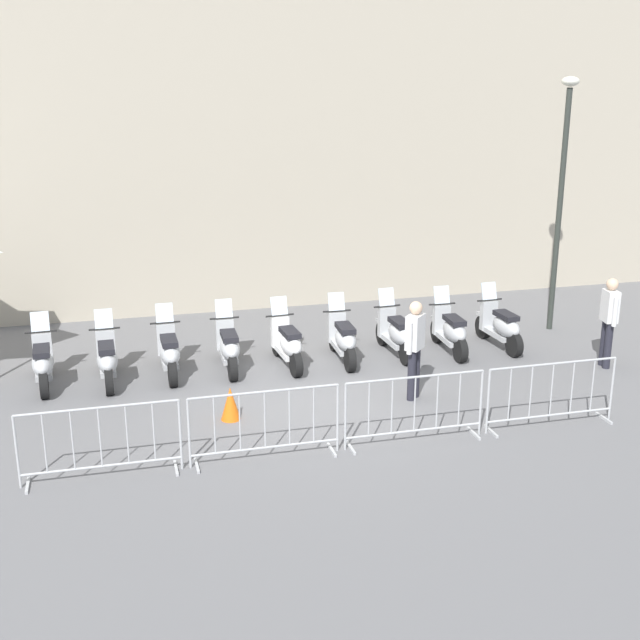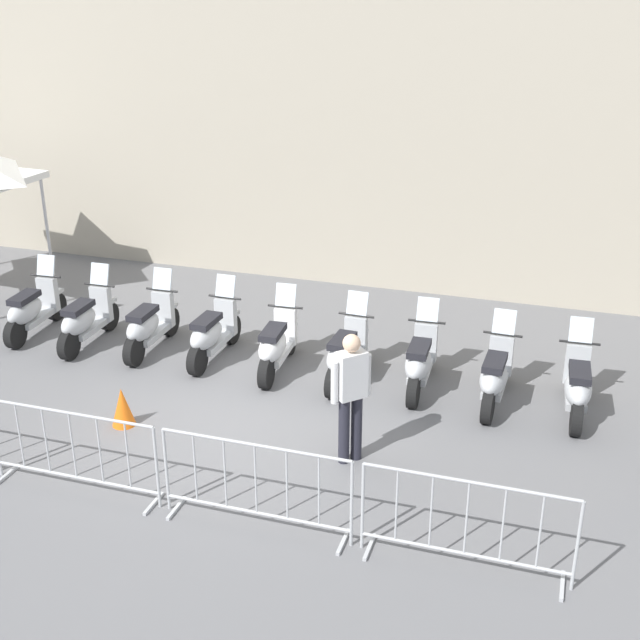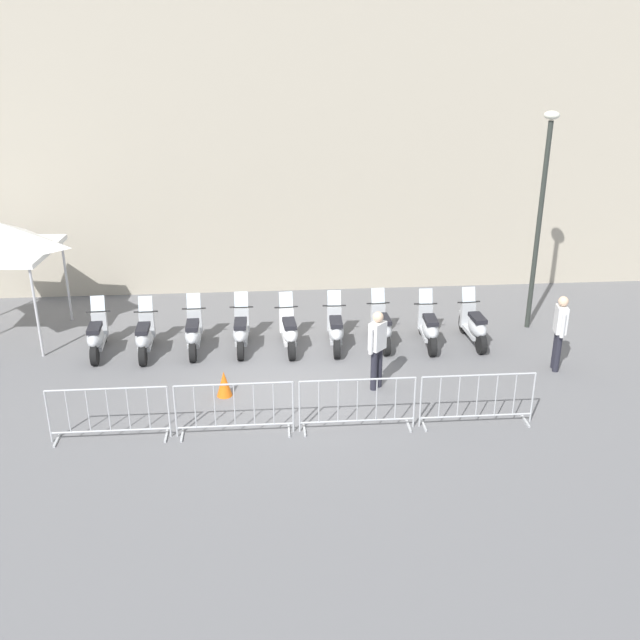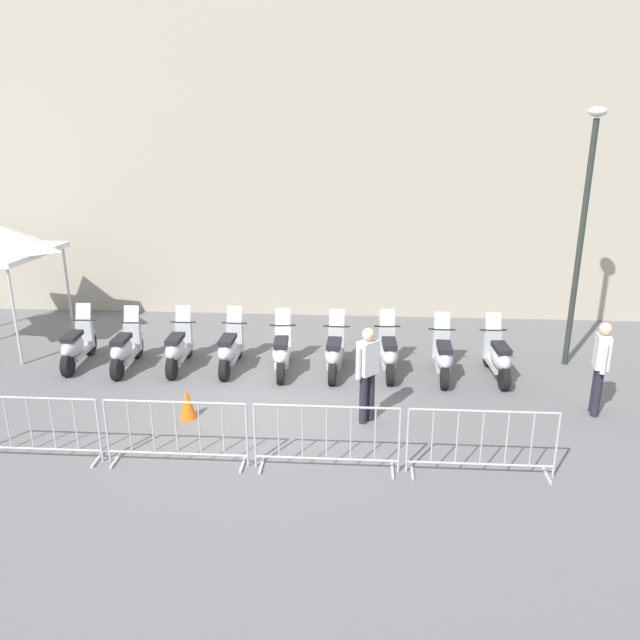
% 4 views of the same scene
% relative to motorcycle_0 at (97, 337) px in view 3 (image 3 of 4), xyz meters
% --- Properties ---
extents(ground_plane, '(120.00, 120.00, 0.00)m').
position_rel_motorcycle_0_xyz_m(ground_plane, '(4.52, -1.51, -0.45)').
color(ground_plane, slate).
extents(motorcycle_0, '(0.60, 1.72, 1.24)m').
position_rel_motorcycle_0_xyz_m(motorcycle_0, '(0.00, 0.00, 0.00)').
color(motorcycle_0, black).
rests_on(motorcycle_0, ground).
extents(motorcycle_1, '(0.56, 1.73, 1.24)m').
position_rel_motorcycle_0_xyz_m(motorcycle_1, '(1.11, -0.03, 0.00)').
color(motorcycle_1, black).
rests_on(motorcycle_1, ground).
extents(motorcycle_2, '(0.56, 1.73, 1.24)m').
position_rel_motorcycle_0_xyz_m(motorcycle_2, '(2.20, 0.15, 0.00)').
color(motorcycle_2, black).
rests_on(motorcycle_2, ground).
extents(motorcycle_3, '(0.56, 1.72, 1.24)m').
position_rel_motorcycle_0_xyz_m(motorcycle_3, '(3.29, 0.24, 0.00)').
color(motorcycle_3, black).
rests_on(motorcycle_3, ground).
extents(motorcycle_4, '(0.62, 1.72, 1.24)m').
position_rel_motorcycle_0_xyz_m(motorcycle_4, '(4.41, 0.23, 0.00)').
color(motorcycle_4, black).
rests_on(motorcycle_4, ground).
extents(motorcycle_5, '(0.56, 1.72, 1.24)m').
position_rel_motorcycle_0_xyz_m(motorcycle_5, '(5.50, 0.31, 0.00)').
color(motorcycle_5, black).
rests_on(motorcycle_5, ground).
extents(motorcycle_6, '(0.58, 1.72, 1.24)m').
position_rel_motorcycle_0_xyz_m(motorcycle_6, '(6.60, 0.47, 0.00)').
color(motorcycle_6, black).
rests_on(motorcycle_6, ground).
extents(motorcycle_7, '(0.56, 1.72, 1.24)m').
position_rel_motorcycle_0_xyz_m(motorcycle_7, '(7.70, 0.41, 0.00)').
color(motorcycle_7, black).
rests_on(motorcycle_7, ground).
extents(motorcycle_8, '(0.60, 1.72, 1.24)m').
position_rel_motorcycle_0_xyz_m(motorcycle_8, '(8.81, 0.52, 0.00)').
color(motorcycle_8, black).
rests_on(motorcycle_8, ground).
extents(barrier_segment_0, '(2.20, 0.58, 1.07)m').
position_rel_motorcycle_0_xyz_m(barrier_segment_0, '(1.24, -3.69, 0.07)').
color(barrier_segment_0, '#B2B5B7').
rests_on(barrier_segment_0, ground).
extents(barrier_segment_1, '(2.20, 0.58, 1.07)m').
position_rel_motorcycle_0_xyz_m(barrier_segment_1, '(3.52, -3.53, 0.07)').
color(barrier_segment_1, '#B2B5B7').
rests_on(barrier_segment_1, ground).
extents(barrier_segment_2, '(2.20, 0.58, 1.07)m').
position_rel_motorcycle_0_xyz_m(barrier_segment_2, '(5.80, -3.37, 0.07)').
color(barrier_segment_2, '#B2B5B7').
rests_on(barrier_segment_2, ground).
extents(barrier_segment_3, '(2.20, 0.58, 1.07)m').
position_rel_motorcycle_0_xyz_m(barrier_segment_3, '(8.08, -3.21, 0.07)').
color(barrier_segment_3, '#B2B5B7').
rests_on(barrier_segment_3, ground).
extents(street_lamp, '(0.36, 0.36, 5.30)m').
position_rel_motorcycle_0_xyz_m(street_lamp, '(10.39, 1.56, 2.78)').
color(street_lamp, '#2D332D').
rests_on(street_lamp, ground).
extents(officer_near_row_end, '(0.40, 0.44, 1.73)m').
position_rel_motorcycle_0_xyz_m(officer_near_row_end, '(6.30, -1.71, 0.53)').
color(officer_near_row_end, '#23232D').
rests_on(officer_near_row_end, ground).
extents(officer_mid_plaza, '(0.25, 0.55, 1.73)m').
position_rel_motorcycle_0_xyz_m(officer_mid_plaza, '(10.34, -0.86, 0.53)').
color(officer_mid_plaza, '#23232D').
rests_on(officer_mid_plaza, ground).
extents(traffic_cone, '(0.32, 0.32, 0.55)m').
position_rel_motorcycle_0_xyz_m(traffic_cone, '(3.14, -2.02, -0.18)').
color(traffic_cone, orange).
rests_on(traffic_cone, ground).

